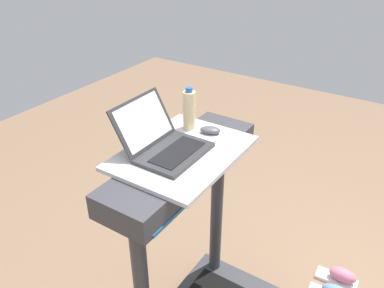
# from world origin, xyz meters

# --- Properties ---
(desk_board) EXTENTS (0.61, 0.46, 0.02)m
(desk_board) POSITION_xyz_m (0.00, 0.70, 1.16)
(desk_board) COLOR silver
(desk_board) RESTS_ON treadmill_base
(laptop) EXTENTS (0.32, 0.33, 0.22)m
(laptop) POSITION_xyz_m (-0.05, 0.76, 1.21)
(laptop) COLOR #2D2D30
(laptop) RESTS_ON desk_board
(computer_mouse) EXTENTS (0.09, 0.11, 0.03)m
(computer_mouse) POSITION_xyz_m (0.21, 0.68, 1.19)
(computer_mouse) COLOR #4C4C51
(computer_mouse) RESTS_ON desk_board
(water_bottle) EXTENTS (0.06, 0.06, 0.21)m
(water_bottle) POSITION_xyz_m (0.20, 0.80, 1.27)
(water_bottle) COLOR beige
(water_bottle) RESTS_ON desk_board
(sneaker_right) EXTENTS (0.11, 0.26, 0.11)m
(sneaker_right) POSITION_xyz_m (0.78, 0.01, 0.05)
(sneaker_right) COLOR white
(sneaker_right) RESTS_ON ground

